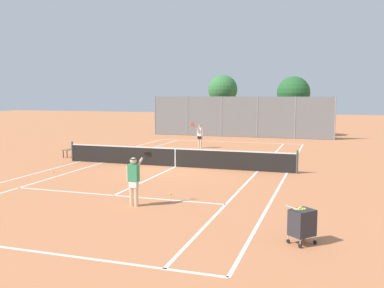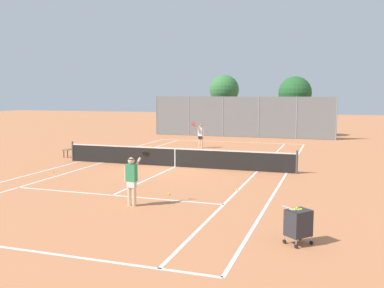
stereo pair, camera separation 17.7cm
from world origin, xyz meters
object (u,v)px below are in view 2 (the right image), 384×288
Objects in this scene: loose_tennis_ball_3 at (237,190)px; ball_cart at (298,223)px; tree_behind_right at (295,94)px; tree_behind_left at (224,91)px; loose_tennis_ball_1 at (203,159)px; loose_tennis_ball_2 at (169,194)px; tennis_net at (175,157)px; loose_tennis_ball_0 at (53,171)px; courtside_bench at (72,149)px; player_far_left at (200,134)px; player_near_side at (132,178)px.

ball_cart is at bearing -63.05° from loose_tennis_ball_3.
ball_cart is 27.60m from tree_behind_right.
loose_tennis_ball_1 is at bearing -79.59° from tree_behind_left.
loose_tennis_ball_1 is 8.44m from loose_tennis_ball_2.
tennis_net is 2.33× the size of tree_behind_right.
loose_tennis_ball_0 is at bearing 159.84° from loose_tennis_ball_2.
courtside_bench is 0.28× the size of tree_behind_left.
loose_tennis_ball_2 and loose_tennis_ball_3 have the same top height.
tree_behind_left reaches higher than tennis_net.
tennis_net is 181.82× the size of loose_tennis_ball_0.
loose_tennis_ball_1 is at bearing -103.38° from tree_behind_right.
tree_behind_right is at bearing 66.50° from loose_tennis_ball_0.
tennis_net is at bearing 33.22° from loose_tennis_ball_0.
loose_tennis_ball_2 is at bearing -81.47° from loose_tennis_ball_1.
loose_tennis_ball_0 is 23.24m from tree_behind_left.
tree_behind_right reaches higher than courtside_bench.
tennis_net is 181.82× the size of loose_tennis_ball_1.
ball_cart reaches higher than loose_tennis_ball_0.
player_far_left is 11.91m from tree_behind_right.
tree_behind_right reaches higher than loose_tennis_ball_2.
player_far_left is 26.88× the size of loose_tennis_ball_2.
courtside_bench is at bearing 114.50° from loose_tennis_ball_0.
player_near_side is at bearing 160.06° from ball_cart.
courtside_bench is at bearing 132.77° from player_near_side.
player_far_left is 26.88× the size of loose_tennis_ball_3.
player_far_left is at bearing 114.56° from ball_cart.
loose_tennis_ball_1 is 0.01× the size of tree_behind_left.
loose_tennis_ball_0 is at bearing -146.78° from tennis_net.
tree_behind_right reaches higher than loose_tennis_ball_0.
loose_tennis_ball_2 is 23.94m from tree_behind_right.
player_near_side is at bearing -82.04° from tree_behind_left.
player_far_left is at bearing 108.80° from loose_tennis_ball_1.
ball_cart is 14.58× the size of loose_tennis_ball_2.
loose_tennis_ball_3 is at bearing 33.38° from loose_tennis_ball_2.
loose_tennis_ball_0 is 5.28m from courtside_bench.
loose_tennis_ball_3 is (4.11, -4.24, -0.48)m from tennis_net.
player_near_side reaches higher than loose_tennis_ball_0.
player_near_side reaches higher than courtside_bench.
tennis_net is 6.76× the size of player_far_left.
tree_behind_left is at bearing 97.96° from player_near_side.
ball_cart is 0.19× the size of tree_behind_right.
courtside_bench is at bearing 140.93° from loose_tennis_ball_2.
tennis_net reaches higher than loose_tennis_ball_3.
loose_tennis_ball_1 is 0.01× the size of tree_behind_right.
loose_tennis_ball_0 is 9.05m from loose_tennis_ball_3.
tree_behind_right is (0.16, 22.10, 3.60)m from loose_tennis_ball_3.
loose_tennis_ball_3 is at bearing 116.95° from ball_cart.
loose_tennis_ball_3 is at bearing -90.42° from tree_behind_right.
tree_behind_left reaches higher than player_far_left.
loose_tennis_ball_3 is at bearing 49.48° from player_near_side.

